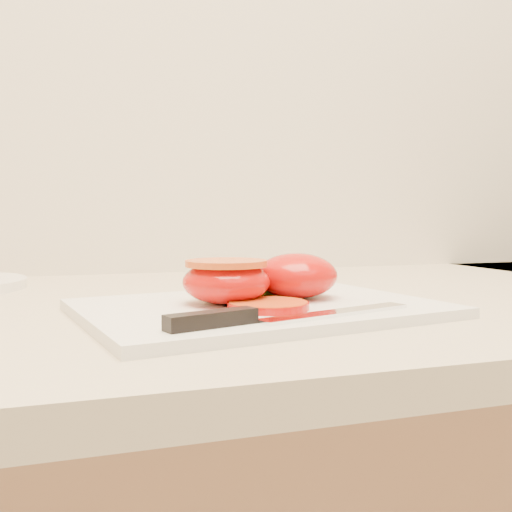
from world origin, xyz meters
name	(u,v)px	position (x,y,z in m)	size (l,w,h in m)	color
cutting_board	(259,308)	(-0.37, 1.57, 0.94)	(0.33, 0.24, 0.01)	silver
tomato_half_dome	(296,276)	(-0.32, 1.59, 0.96)	(0.08, 0.08, 0.05)	#C30D00
tomato_half_cut	(226,280)	(-0.40, 1.58, 0.96)	(0.08, 0.08, 0.04)	#C30D00
tomato_slice_0	(268,305)	(-0.37, 1.53, 0.94)	(0.07, 0.07, 0.01)	#E4591C
tomato_slice_1	(269,306)	(-0.37, 1.53, 0.94)	(0.06, 0.06, 0.01)	#E4591C
lettuce_leaf_0	(250,280)	(-0.35, 1.65, 0.95)	(0.12, 0.09, 0.03)	#98C333
knife	(264,317)	(-0.40, 1.48, 0.94)	(0.23, 0.07, 0.01)	silver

